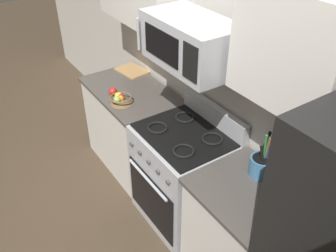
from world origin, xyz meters
TOP-DOWN VIEW (x-y plane):
  - ground_plane at (0.00, 0.00)m, footprint 16.00×16.00m
  - wall_back at (0.00, 1.05)m, footprint 8.00×0.10m
  - counter_left at (-0.91, 0.65)m, footprint 1.04×0.66m
  - range_oven at (-0.00, 0.66)m, footprint 0.76×0.70m
  - counter_right at (0.74, 0.65)m, footprint 0.70×0.66m
  - microwave at (-0.00, 0.69)m, footprint 0.73×0.44m
  - upper_cabinets_right at (0.75, 0.83)m, footprint 0.69×0.34m
  - utensil_crock at (0.66, 0.84)m, footprint 0.17×0.17m
  - fruit_basket at (-0.72, 0.46)m, footprint 0.20×0.20m
  - apple_loose at (-0.90, 0.47)m, footprint 0.08×0.08m
  - cutting_board at (-1.24, 0.86)m, footprint 0.36×0.29m
  - bottle_vinegar at (0.95, 0.75)m, footprint 0.06×0.06m

SIDE VIEW (x-z plane):
  - ground_plane at x=0.00m, z-range 0.00..0.00m
  - counter_left at x=-0.91m, z-range 0.00..0.91m
  - counter_right at x=0.74m, z-range 0.00..0.91m
  - range_oven at x=0.00m, z-range -0.07..1.02m
  - cutting_board at x=-1.24m, z-range 0.91..0.93m
  - apple_loose at x=-0.90m, z-range 0.91..0.99m
  - fruit_basket at x=-0.72m, z-range 0.91..1.00m
  - utensil_crock at x=0.66m, z-range 0.82..1.16m
  - bottle_vinegar at x=0.95m, z-range 0.90..1.14m
  - wall_back at x=0.00m, z-range 0.00..2.60m
  - microwave at x=0.00m, z-range 1.53..1.86m
  - upper_cabinets_right at x=0.75m, z-range 1.55..2.19m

